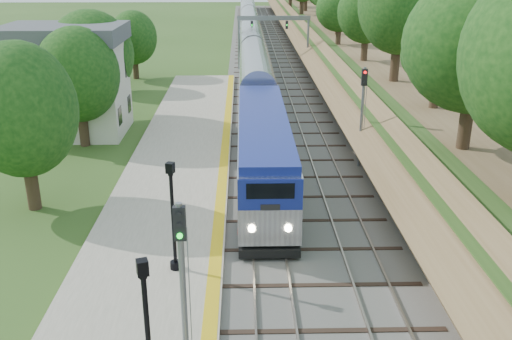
{
  "coord_description": "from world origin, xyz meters",
  "views": [
    {
      "loc": [
        -1.12,
        -11.86,
        12.64
      ],
      "look_at": [
        -0.5,
        14.22,
        2.8
      ],
      "focal_mm": 40.0,
      "sensor_mm": 36.0,
      "label": 1
    }
  ],
  "objects_px": {
    "signal_gantry": "(273,28)",
    "signal_farside": "(362,107)",
    "station_building": "(68,80)",
    "lamppost_far": "(173,223)",
    "train": "(250,31)",
    "signal_platform": "(182,275)"
  },
  "relations": [
    {
      "from": "signal_gantry",
      "to": "signal_farside",
      "type": "bearing_deg",
      "value": -83.57
    },
    {
      "from": "signal_platform",
      "to": "station_building",
      "type": "bearing_deg",
      "value": 111.93
    },
    {
      "from": "train",
      "to": "signal_farside",
      "type": "height_order",
      "value": "signal_farside"
    },
    {
      "from": "train",
      "to": "signal_gantry",
      "type": "bearing_deg",
      "value": -82.74
    },
    {
      "from": "lamppost_far",
      "to": "signal_farside",
      "type": "distance_m",
      "value": 16.48
    },
    {
      "from": "train",
      "to": "signal_platform",
      "type": "height_order",
      "value": "signal_platform"
    },
    {
      "from": "signal_platform",
      "to": "signal_farside",
      "type": "relative_size",
      "value": 0.94
    },
    {
      "from": "station_building",
      "to": "signal_platform",
      "type": "relative_size",
      "value": 1.45
    },
    {
      "from": "signal_farside",
      "to": "lamppost_far",
      "type": "bearing_deg",
      "value": -128.33
    },
    {
      "from": "station_building",
      "to": "signal_farside",
      "type": "bearing_deg",
      "value": -21.8
    },
    {
      "from": "train",
      "to": "signal_farside",
      "type": "distance_m",
      "value": 52.87
    },
    {
      "from": "signal_gantry",
      "to": "lamppost_far",
      "type": "height_order",
      "value": "signal_gantry"
    },
    {
      "from": "station_building",
      "to": "lamppost_far",
      "type": "xyz_separation_m",
      "value": [
        10.02,
        -20.95,
        -1.61
      ]
    },
    {
      "from": "signal_gantry",
      "to": "signal_farside",
      "type": "xyz_separation_m",
      "value": [
        3.73,
        -33.07,
        -0.86
      ]
    },
    {
      "from": "lamppost_far",
      "to": "signal_gantry",
      "type": "bearing_deg",
      "value": 82.01
    },
    {
      "from": "train",
      "to": "signal_platform",
      "type": "distance_m",
      "value": 72.04
    },
    {
      "from": "train",
      "to": "signal_farside",
      "type": "relative_size",
      "value": 20.83
    },
    {
      "from": "signal_gantry",
      "to": "signal_platform",
      "type": "distance_m",
      "value": 52.84
    },
    {
      "from": "train",
      "to": "signal_platform",
      "type": "bearing_deg",
      "value": -92.31
    },
    {
      "from": "signal_gantry",
      "to": "train",
      "type": "bearing_deg",
      "value": 97.26
    },
    {
      "from": "station_building",
      "to": "lamppost_far",
      "type": "bearing_deg",
      "value": -64.45
    },
    {
      "from": "lamppost_far",
      "to": "train",
      "type": "bearing_deg",
      "value": 86.52
    }
  ]
}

